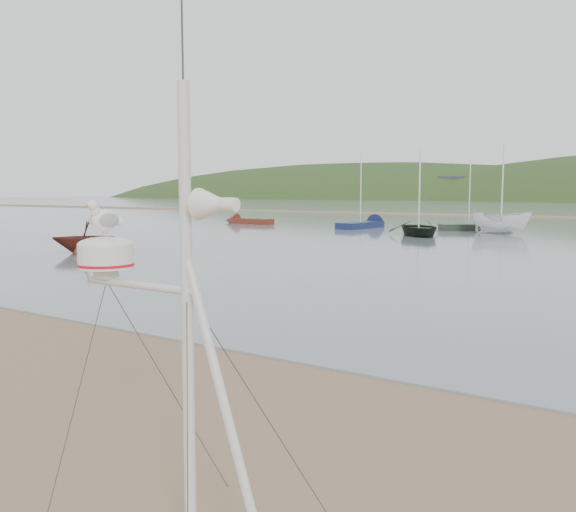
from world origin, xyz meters
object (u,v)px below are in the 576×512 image
Objects in this scene: boat_dark at (419,199)px; dinghy_red_far at (242,221)px; sailboat_blue_near at (371,224)px; sailboat_dark_mid at (486,227)px; boat_red at (84,223)px; boat_white at (502,204)px; mast_rig at (180,423)px.

dinghy_red_far is (-19.66, 5.73, -2.20)m from boat_dark.
sailboat_blue_near is at bearing 99.11° from boat_dark.
boat_red is at bearing -112.52° from sailboat_dark_mid.
boat_red is 0.53× the size of dinghy_red_far.
boat_white is 3.79m from sailboat_dark_mid.
sailboat_blue_near reaches higher than boat_dark.
boat_white is at bearing 16.73° from boat_dark.
sailboat_dark_mid reaches higher than boat_red.
mast_rig is at bearing -65.77° from sailboat_blue_near.
boat_dark reaches higher than mast_rig.
boat_red is (-9.31, -19.91, -0.99)m from boat_dark.
boat_white is at bearing 101.99° from boat_red.
boat_dark reaches higher than boat_white.
mast_rig is at bearing -106.36° from boat_dark.
mast_rig is 26.53m from boat_red.
sailboat_dark_mid is at bearing 107.53° from boat_red.
sailboat_blue_near is (-7.12, 7.29, -2.19)m from boat_dark.
boat_red is at bearing 143.96° from mast_rig.
sailboat_dark_mid is at bearing 4.24° from sailboat_blue_near.
boat_white reaches higher than boat_red.
boat_red is at bearing -68.01° from dinghy_red_far.
mast_rig reaches higher than boat_red.
boat_dark is 0.86× the size of sailboat_dark_mid.
sailboat_blue_near is at bearing 7.07° from dinghy_red_far.
boat_white is (-8.07, 40.72, 0.99)m from mast_rig.
dinghy_red_far is at bearing 127.63° from mast_rig.
mast_rig is 1.62× the size of boat_red.
sailboat_blue_near reaches higher than boat_red.
sailboat_dark_mid reaches higher than boat_white.
boat_white is 0.73× the size of sailboat_dark_mid.
sailboat_blue_near is (-19.26, 42.80, -0.84)m from mast_rig.
boat_dark is 20.60m from dinghy_red_far.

